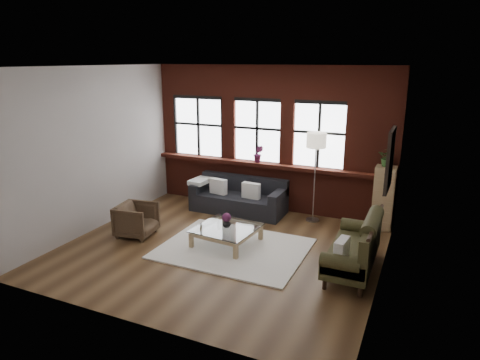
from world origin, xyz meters
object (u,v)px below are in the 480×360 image
at_px(dark_sofa, 238,196).
at_px(armchair, 137,220).
at_px(vintage_settee, 353,244).
at_px(vase, 227,223).
at_px(floor_lamp, 315,174).
at_px(coffee_table, 227,236).
at_px(drawer_chest, 384,198).

height_order(dark_sofa, armchair, dark_sofa).
xyz_separation_m(dark_sofa, vintage_settee, (2.82, -1.79, 0.09)).
bearing_deg(vase, vintage_settee, -2.16).
xyz_separation_m(dark_sofa, floor_lamp, (1.67, 0.15, 0.64)).
height_order(dark_sofa, vase, dark_sofa).
bearing_deg(vase, armchair, -169.60).
height_order(vase, floor_lamp, floor_lamp).
distance_m(dark_sofa, vase, 1.78).
distance_m(armchair, coffee_table, 1.81).
height_order(coffee_table, drawer_chest, drawer_chest).
distance_m(vintage_settee, floor_lamp, 2.32).
distance_m(armchair, vase, 1.81).
relative_size(coffee_table, drawer_chest, 0.82).
relative_size(dark_sofa, drawer_chest, 1.62).
height_order(drawer_chest, floor_lamp, floor_lamp).
height_order(vintage_settee, armchair, vintage_settee).
relative_size(coffee_table, vase, 6.64).
bearing_deg(vase, drawer_chest, 38.75).
xyz_separation_m(vintage_settee, floor_lamp, (-1.15, 1.94, 0.55)).
relative_size(vintage_settee, vase, 10.98).
xyz_separation_m(dark_sofa, coffee_table, (0.53, -1.70, -0.21)).
height_order(armchair, drawer_chest, drawer_chest).
xyz_separation_m(coffee_table, vase, (0.00, -0.00, 0.25)).
relative_size(drawer_chest, floor_lamp, 0.63).
height_order(dark_sofa, drawer_chest, drawer_chest).
distance_m(dark_sofa, armchair, 2.38).
bearing_deg(dark_sofa, coffee_table, -72.56).
relative_size(vase, floor_lamp, 0.08).
bearing_deg(vintage_settee, vase, 177.84).
bearing_deg(floor_lamp, dark_sofa, -174.96).
xyz_separation_m(armchair, coffee_table, (1.78, 0.33, -0.15)).
xyz_separation_m(armchair, vase, (1.78, 0.33, 0.10)).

